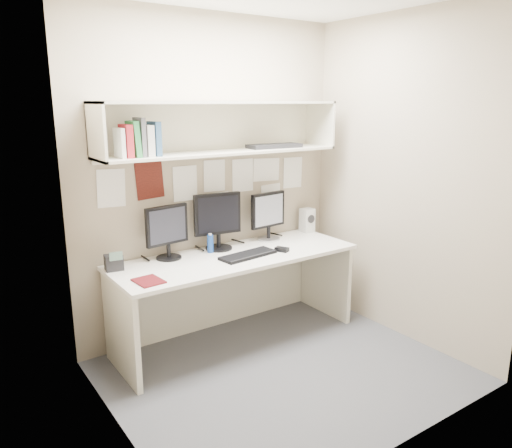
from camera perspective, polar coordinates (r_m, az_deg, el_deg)
floor at (r=3.79m, az=3.25°, el=-16.55°), size 2.40×2.00×0.01m
wall_back at (r=4.15m, az=-5.05°, el=5.23°), size 2.40×0.02×2.60m
wall_front at (r=2.64m, az=17.12°, el=-0.32°), size 2.40×0.02×2.60m
wall_left at (r=2.77m, az=-16.37°, el=0.37°), size 0.02×2.00×2.60m
wall_right at (r=4.17m, az=16.66°, el=4.75°), size 0.02×2.00×2.60m
desk at (r=4.11m, az=-2.32°, el=-8.36°), size 2.00×0.70×0.73m
overhead_hutch at (r=3.99m, az=-4.16°, el=10.97°), size 2.00×0.38×0.40m
pinned_papers at (r=4.15m, az=-5.00°, el=4.54°), size 1.92×0.01×0.48m
monitor_left at (r=3.89m, az=-10.11°, el=-0.62°), size 0.36×0.20×0.42m
monitor_center at (r=4.08m, az=-4.40°, el=0.59°), size 0.40×0.22×0.47m
monitor_right at (r=4.36m, az=1.39°, el=1.18°), size 0.36×0.20×0.42m
keyboard at (r=3.93m, az=-0.91°, el=-3.57°), size 0.49×0.22×0.02m
mouse at (r=4.07m, az=2.97°, el=-2.92°), size 0.11×0.12×0.03m
speaker at (r=4.67m, az=5.86°, el=0.45°), size 0.11×0.12×0.22m
blue_bottle at (r=4.03m, az=-5.24°, el=-2.23°), size 0.05×0.05×0.16m
maroon_notebook at (r=3.47m, az=-12.17°, el=-6.39°), size 0.19×0.22×0.01m
desk_phone at (r=3.75m, az=-15.94°, el=-4.22°), size 0.14×0.13×0.15m
book_stack at (r=3.61m, az=-13.32°, el=9.34°), size 0.29×0.17×0.27m
hutch_tray at (r=4.21m, az=2.11°, el=8.91°), size 0.47×0.21×0.03m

